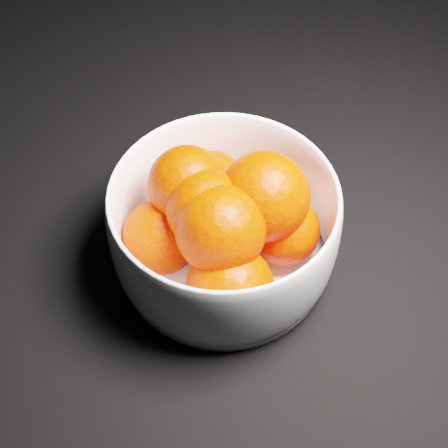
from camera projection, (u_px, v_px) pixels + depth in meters
name	position (u px, v px, depth m)	size (l,w,h in m)	color
ground	(322.00, 53.00, 0.78)	(3.00, 3.00, 0.00)	black
bowl	(224.00, 227.00, 0.54)	(0.20, 0.20, 0.10)	white
orange_pile	(222.00, 221.00, 0.53)	(0.17, 0.18, 0.11)	#F52800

